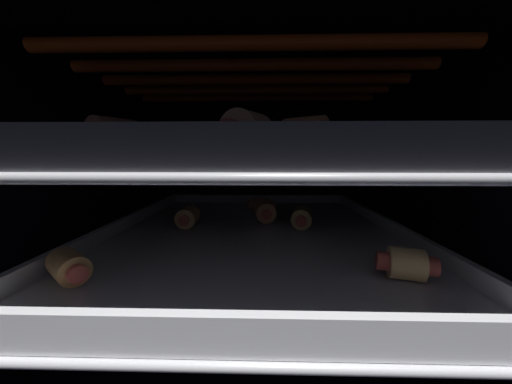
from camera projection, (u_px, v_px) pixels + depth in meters
The scene contains 24 objects.
ground_plane at pixel (255, 309), 38.76cm from camera, with size 52.67×53.60×1.20cm, color black.
oven_wall_back at pixel (258, 175), 61.89cm from camera, with size 52.67×1.20×35.00cm, color black.
oven_wall_left at pixel (76, 191), 36.64cm from camera, with size 1.20×51.20×35.00cm, color black.
oven_wall_right at pixel (439, 192), 35.37cm from camera, with size 1.20×51.20×35.00cm, color black.
oven_ceiling at pixel (254, 54), 33.25cm from camera, with size 52.67×53.60×1.20cm, color black.
heating_element at pixel (254, 79), 33.72cm from camera, with size 40.22×23.83×1.30cm.
oven_rack_lower at pixel (255, 240), 37.10cm from camera, with size 47.96×50.18×0.66cm.
baking_tray_lower at pixel (255, 233), 36.95cm from camera, with size 39.45×44.31×2.75cm.
pig_in_blanket_lower_0 at pixel (261, 205), 49.28cm from camera, with size 5.60×4.47×2.58cm.
pig_in_blanket_lower_1 at pixel (265, 212), 41.75cm from camera, with size 3.66×4.31×3.25cm.
pig_in_blanket_lower_2 at pixel (69, 266), 22.49cm from camera, with size 5.17×4.50×2.60cm.
pig_in_blanket_lower_3 at pixel (188, 217), 39.19cm from camera, with size 3.06×5.15×2.98cm.
pig_in_blanket_lower_4 at pixel (406, 264), 22.71cm from camera, with size 5.12×3.53×2.84cm.
pig_in_blanket_lower_5 at pixel (302, 217), 38.76cm from camera, with size 3.80×5.41×3.03cm.
oven_rack_upper at pixel (254, 163), 35.39cm from camera, with size 47.97×50.18×0.68cm.
baking_tray_upper at pixel (254, 156), 35.25cm from camera, with size 39.45×44.31×2.61cm.
pig_in_blanket_upper_0 at pixel (240, 142), 30.03cm from camera, with size 5.36×4.80×2.85cm.
pig_in_blanket_upper_1 at pixel (115, 136), 22.09cm from camera, with size 4.44×5.84×3.16cm.
pig_in_blanket_upper_2 at pixel (244, 133), 17.97cm from camera, with size 3.99×4.80×3.05cm.
pig_in_blanket_upper_3 at pixel (270, 145), 46.57cm from camera, with size 4.53×5.28×3.25cm.
pig_in_blanket_upper_4 at pixel (365, 141), 27.06cm from camera, with size 4.08×5.32×2.86cm.
pig_in_blanket_upper_5 at pixel (353, 141), 31.37cm from camera, with size 4.12×5.92×3.19cm.
pig_in_blanket_upper_6 at pixel (306, 145), 47.14cm from camera, with size 5.88×4.77×3.32cm.
pig_in_blanket_upper_7 at pixel (305, 136), 18.81cm from camera, with size 4.94×4.08×2.76cm.
Camera 1 is at (1.10, -35.59, 22.87)cm, focal length 17.88 mm.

